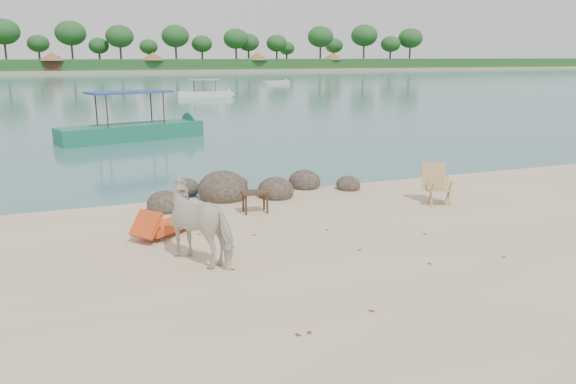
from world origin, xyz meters
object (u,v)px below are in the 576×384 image
side_table (255,203)px  boat_near (130,100)px  cow (203,222)px  boulders (243,191)px  lounge_chair (171,222)px  deck_chair (440,186)px

side_table → boat_near: 14.69m
cow → boat_near: boat_near is taller
boulders → boat_near: size_ratio=0.82×
cow → lounge_chair: (-0.31, 1.88, -0.50)m
boulders → lounge_chair: bearing=-132.9°
deck_chair → boat_near: bearing=134.5°
deck_chair → side_table: bearing=-168.8°
cow → boat_near: size_ratio=0.24×
cow → lounge_chair: 1.97m
side_table → lounge_chair: size_ratio=0.36×
boulders → deck_chair: (4.56, -2.70, 0.34)m
lounge_chair → boat_near: size_ratio=0.24×
cow → boat_near: bearing=-123.6°
side_table → deck_chair: deck_chair is taller
boulders → cow: bearing=-115.3°
lounge_chair → deck_chair: 7.02m
cow → deck_chair: size_ratio=1.73×
side_table → lounge_chair: (-2.24, -0.91, 0.01)m
cow → lounge_chair: size_ratio=1.00×
deck_chair → boat_near: 16.75m
lounge_chair → boat_near: 15.54m
deck_chair → boulders: bearing=172.1°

